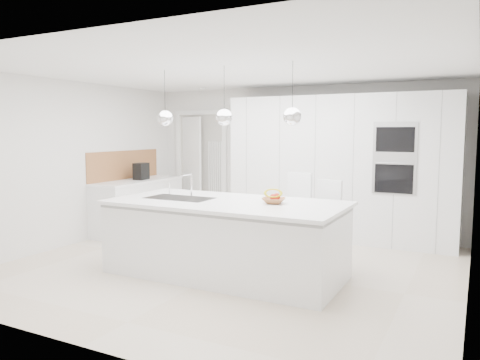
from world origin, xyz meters
The scene contains 26 objects.
floor centered at (0.00, 0.00, 0.00)m, with size 5.50×5.50×0.00m, color beige.
wall_back centered at (0.00, 2.50, 1.25)m, with size 5.50×5.50×0.00m, color silver.
wall_left centered at (-2.75, 0.00, 1.25)m, with size 5.00×5.00×0.00m, color silver.
ceiling centered at (0.00, 0.00, 2.50)m, with size 5.50×5.50×0.00m, color white.
tall_cabinets centered at (0.80, 2.20, 1.15)m, with size 3.60×0.60×2.30m, color white.
oven_stack centered at (1.70, 1.89, 1.35)m, with size 0.62×0.04×1.05m, color #A5A5A8, non-canonical shape.
doorway_frame centered at (-1.95, 2.47, 1.02)m, with size 1.11×0.08×2.13m, color white, non-canonical shape.
hallway_door centered at (-2.20, 2.42, 1.00)m, with size 0.82×0.04×2.00m, color white.
radiator centered at (-1.63, 2.46, 0.85)m, with size 0.32×0.04×1.40m, color white, non-canonical shape.
left_base_cabinets centered at (-2.45, 1.20, 0.43)m, with size 0.60×1.80×0.86m, color white.
left_worktop centered at (-2.45, 1.20, 0.88)m, with size 0.62×1.82×0.04m, color white.
oak_backsplash centered at (-2.74, 1.20, 1.15)m, with size 0.02×1.80×0.50m, color #A46737.
island_base centered at (0.10, -0.30, 0.43)m, with size 2.80×1.20×0.86m, color white.
island_worktop centered at (0.10, -0.25, 0.88)m, with size 2.84×1.40×0.04m, color white.
island_sink centered at (-0.55, -0.30, 0.82)m, with size 0.84×0.44×0.18m, color #3F3F42, non-canonical shape.
island_tap centered at (-0.50, -0.10, 1.05)m, with size 0.02×0.02×0.30m, color white.
pendant_left centered at (-0.75, -0.30, 1.90)m, with size 0.20×0.20×0.20m, color white.
pendant_mid centered at (0.10, -0.30, 1.90)m, with size 0.20×0.20×0.20m, color white.
pendant_right centered at (0.95, -0.30, 1.90)m, with size 0.20×0.20×0.20m, color white.
fruit_bowl centered at (0.68, -0.16, 0.93)m, with size 0.27×0.27×0.07m, color #A46737.
espresso_machine centered at (-2.43, 1.27, 1.05)m, with size 0.17×0.27×0.29m, color black.
bar_stool_left centered at (0.67, 0.59, 0.59)m, with size 0.39×0.54×1.18m, color white, non-canonical shape.
bar_stool_right centered at (1.09, 0.58, 0.55)m, with size 0.37×0.51×1.11m, color white, non-canonical shape.
apple_a centered at (0.66, -0.13, 0.97)m, with size 0.08×0.08×0.08m, color red.
apple_b centered at (0.69, -0.11, 0.97)m, with size 0.09×0.09×0.09m, color red.
banana_bunch centered at (0.67, -0.16, 1.02)m, with size 0.22×0.22×0.03m, color yellow.
Camera 1 is at (2.79, -5.14, 1.74)m, focal length 35.00 mm.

